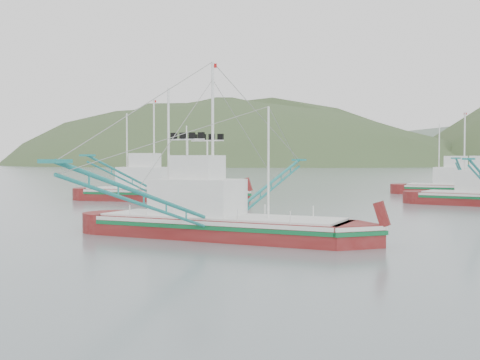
% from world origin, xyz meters
% --- Properties ---
extents(ground, '(1200.00, 1200.00, 0.00)m').
position_xyz_m(ground, '(0.00, 0.00, 0.00)').
color(ground, slate).
rests_on(ground, ground).
extents(main_boat, '(14.99, 27.15, 10.99)m').
position_xyz_m(main_boat, '(0.68, 1.31, 1.57)').
color(main_boat, maroon).
rests_on(main_boat, ground).
extents(bg_boat_left, '(16.71, 29.25, 11.91)m').
position_xyz_m(bg_boat_left, '(-19.12, 25.71, 1.91)').
color(bg_boat_left, maroon).
rests_on(bg_boat_left, ground).
extents(bg_boat_far, '(15.55, 28.05, 11.35)m').
position_xyz_m(bg_boat_far, '(10.56, 51.52, 1.56)').
color(bg_boat_far, maroon).
rests_on(bg_boat_far, ground).
extents(headland_left, '(448.00, 308.00, 210.00)m').
position_xyz_m(headland_left, '(-180.00, 360.00, 0.00)').
color(headland_left, '#374C27').
rests_on(headland_left, ground).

